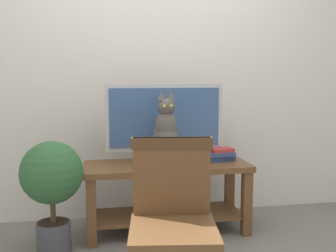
% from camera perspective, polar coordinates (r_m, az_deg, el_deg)
% --- Properties ---
extents(back_wall, '(7.00, 0.12, 2.80)m').
position_cam_1_polar(back_wall, '(3.59, -2.08, 9.96)').
color(back_wall, silver).
rests_on(back_wall, ground).
extents(tv_stand, '(1.26, 0.49, 0.54)m').
position_cam_1_polar(tv_stand, '(3.22, -0.17, -8.13)').
color(tv_stand, brown).
rests_on(tv_stand, ground).
extents(tv, '(0.93, 0.20, 0.61)m').
position_cam_1_polar(tv, '(3.22, -0.48, 0.86)').
color(tv, '#B7B7BC').
rests_on(tv, tv_stand).
extents(media_box, '(0.34, 0.29, 0.08)m').
position_cam_1_polar(media_box, '(3.08, -0.39, -4.90)').
color(media_box, '#BCBCC1').
rests_on(media_box, tv_stand).
extents(cat, '(0.20, 0.34, 0.49)m').
position_cam_1_polar(cat, '(3.03, -0.32, -0.78)').
color(cat, '#514C47').
rests_on(cat, media_box).
extents(wooden_chair, '(0.49, 0.49, 0.90)m').
position_cam_1_polar(wooden_chair, '(2.12, 0.66, -11.93)').
color(wooden_chair, brown).
rests_on(wooden_chair, ground).
extents(book_stack, '(0.24, 0.17, 0.10)m').
position_cam_1_polar(book_stack, '(3.31, 7.21, -3.95)').
color(book_stack, '#33477A').
rests_on(book_stack, tv_stand).
extents(potted_plant, '(0.43, 0.43, 0.78)m').
position_cam_1_polar(potted_plant, '(2.92, -15.80, -7.44)').
color(potted_plant, '#47474C').
rests_on(potted_plant, ground).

